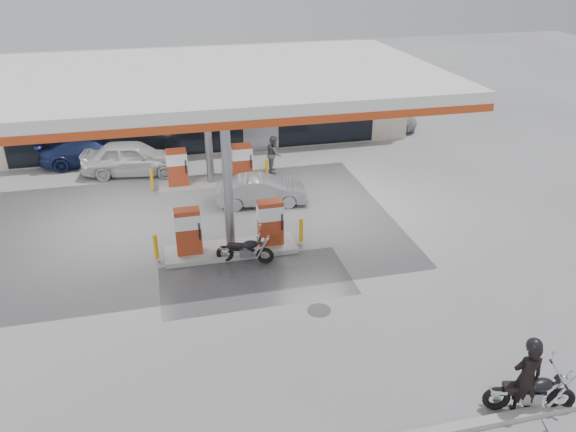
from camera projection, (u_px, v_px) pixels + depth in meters
name	position (u px, v px, depth m)	size (l,w,h in m)	color
ground	(240.00, 283.00, 17.68)	(90.00, 90.00, 0.00)	gray
wet_patch	(256.00, 281.00, 17.78)	(6.00, 3.00, 0.00)	#4C4C4F
drain_cover	(319.00, 310.00, 16.35)	(0.70, 0.70, 0.01)	#38383A
store_building	(193.00, 96.00, 30.68)	(22.00, 8.22, 4.00)	beige
canopy	(212.00, 80.00, 19.70)	(16.00, 10.02, 5.51)	silver
pump_island_near	(230.00, 234.00, 19.11)	(5.14, 1.30, 1.78)	#9E9E99
pump_island_far	(210.00, 170.00, 24.34)	(5.14, 1.30, 1.78)	#9E9E99
main_motorcycle	(531.00, 393.00, 12.71)	(2.08, 0.96, 1.08)	black
biker_main	(527.00, 378.00, 12.50)	(0.69, 0.45, 1.89)	black
parked_motorcycle	(246.00, 251.00, 18.60)	(1.88, 0.97, 1.00)	black
sedan_white	(133.00, 158.00, 25.54)	(1.84, 4.58, 1.56)	silver
attendant	(274.00, 154.00, 25.79)	(0.83, 0.65, 1.71)	#545459
hatchback_silver	(262.00, 191.00, 22.67)	(1.26, 3.62, 1.19)	#96989D
parked_car_left	(92.00, 150.00, 26.74)	(1.93, 4.75, 1.38)	#17224D
parked_car_right	(375.00, 118.00, 31.69)	(2.15, 4.67, 1.30)	#A3A6AB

